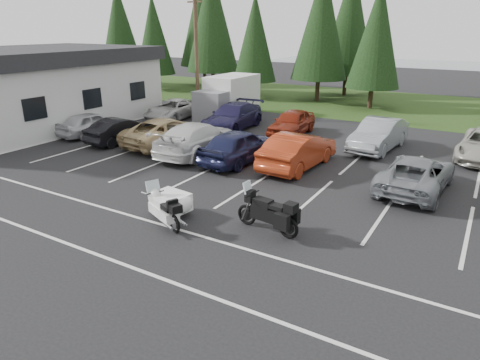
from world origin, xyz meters
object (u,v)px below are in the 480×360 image
Objects in this scene: car_near_0 at (91,123)px; car_near_3 at (198,138)px; touring_motorcycle at (163,205)px; car_far_3 at (379,135)px; car_near_1 at (122,130)px; car_near_6 at (416,174)px; car_near_5 at (298,150)px; box_truck at (225,98)px; car_far_0 at (173,109)px; car_far_2 at (292,122)px; adventure_motorcycle at (267,209)px; car_near_2 at (168,132)px; car_far_1 at (233,117)px; cargo_trailer at (172,204)px; building at (27,88)px; car_near_4 at (239,146)px; utility_pole at (196,50)px.

car_near_3 is at bearing -175.73° from car_near_0.
car_far_3 is at bearing 97.73° from touring_motorcycle.
car_near_1 is 0.84× the size of car_near_6.
car_near_5 is 8.06m from touring_motorcycle.
box_truck is 12.15m from car_near_5.
car_near_3 is at bearing -47.57° from car_far_0.
car_near_1 is 5.15m from car_near_3.
car_near_0 is 0.99× the size of car_near_1.
box_truck is at bearing -37.73° from car_near_5.
adventure_motorcycle reaches higher than car_far_2.
car_near_3 is 9.59m from car_far_3.
car_near_2 is 2.14× the size of adventure_motorcycle.
car_far_1 is 14.59m from adventure_motorcycle.
car_near_2 is at bearing 137.67° from cargo_trailer.
building reaches higher than car_near_2.
car_near_4 is 7.56m from adventure_motorcycle.
car_far_1 reaches higher than car_near_6.
car_near_6 is at bearing 179.72° from car_near_5.
car_far_1 reaches higher than touring_motorcycle.
car_far_1 is at bearing 24.61° from building.
car_far_2 is (-8.16, 6.05, 0.05)m from car_near_6.
car_far_0 is at bearing -142.65° from box_truck.
car_far_0 is (-9.30, 6.38, -0.14)m from car_near_4.
car_far_2 reaches higher than car_near_0.
car_far_2 is 2.48× the size of cargo_trailer.
building is 24.47m from car_near_6.
touring_motorcycle is at bearing -71.58° from car_far_1.
car_near_1 is 13.61m from adventure_motorcycle.
car_near_2 reaches higher than car_near_0.
car_near_5 reaches higher than touring_motorcycle.
car_far_0 is 1.11× the size of car_far_2.
utility_pole is at bearing 148.19° from car_far_1.
car_near_1 is at bearing -125.87° from car_far_1.
box_truck is 11.98m from car_far_3.
car_far_3 reaches higher than car_near_2.
car_far_1 is (-1.42, 5.70, -0.02)m from car_near_3.
car_near_2 is 7.55m from car_far_2.
car_near_4 is (6.35, -8.63, -0.63)m from box_truck.
car_near_0 is 10.48m from car_near_4.
car_near_2 is 1.11× the size of car_far_3.
car_far_1 is at bearing -78.76° from car_near_3.
building is 9.59m from car_far_0.
car_far_3 reaches higher than car_near_1.
adventure_motorcycle is at bearing -57.92° from car_far_1.
car_far_2 is at bearing -11.91° from utility_pole.
building is at bearing -139.64° from box_truck.
building is at bearing 170.76° from adventure_motorcycle.
car_far_3 reaches higher than car_near_0.
car_near_5 is 8.49m from car_far_1.
utility_pole is 6.31m from car_far_1.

